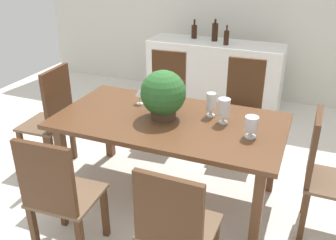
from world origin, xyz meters
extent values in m
plane|color=silver|center=(0.00, 0.00, 0.00)|extent=(7.04, 7.04, 0.00)
cube|color=silver|center=(0.00, 2.60, 1.30)|extent=(6.40, 0.10, 2.60)
cube|color=brown|center=(0.00, -0.15, 0.74)|extent=(1.93, 1.03, 0.04)
cube|color=brown|center=(-0.85, -0.55, 0.36)|extent=(0.07, 0.07, 0.72)
cube|color=brown|center=(0.85, -0.55, 0.36)|extent=(0.07, 0.07, 0.72)
cube|color=brown|center=(-0.85, 0.25, 0.36)|extent=(0.07, 0.07, 0.72)
cube|color=brown|center=(0.85, 0.25, 0.36)|extent=(0.07, 0.07, 0.72)
cube|color=#4C2D19|center=(-0.60, 0.54, 0.23)|extent=(0.05, 0.05, 0.45)
cube|color=#4C2D19|center=(-0.25, 0.57, 0.23)|extent=(0.05, 0.05, 0.45)
cube|color=#4C2D19|center=(-0.62, 0.92, 0.23)|extent=(0.05, 0.05, 0.45)
cube|color=#4C2D19|center=(-0.27, 0.94, 0.23)|extent=(0.05, 0.05, 0.45)
cube|color=brown|center=(-0.43, 0.74, 0.46)|extent=(0.46, 0.48, 0.03)
cube|color=#4C2D19|center=(-0.45, 0.95, 0.75)|extent=(0.40, 0.07, 0.56)
cube|color=#4C2D19|center=(0.24, -0.86, 0.23)|extent=(0.04, 0.04, 0.45)
cube|color=brown|center=(0.43, -1.04, 0.46)|extent=(0.47, 0.44, 0.03)
cube|color=#4C2D19|center=(0.43, -1.24, 0.72)|extent=(0.42, 0.05, 0.49)
cube|color=#4C2D19|center=(-0.25, -0.85, 0.23)|extent=(0.05, 0.05, 0.45)
cube|color=#4C2D19|center=(-0.64, -0.88, 0.23)|extent=(0.05, 0.05, 0.45)
cube|color=#4C2D19|center=(-0.62, -1.23, 0.23)|extent=(0.05, 0.05, 0.45)
cube|color=brown|center=(-0.43, -1.04, 0.46)|extent=(0.48, 0.46, 0.03)
cube|color=#4C2D19|center=(-0.42, -1.24, 0.73)|extent=(0.42, 0.06, 0.51)
cube|color=#4C2D19|center=(1.18, -0.33, 0.23)|extent=(0.04, 0.04, 0.45)
cube|color=#4C2D19|center=(1.18, 0.03, 0.23)|extent=(0.04, 0.04, 0.45)
cube|color=brown|center=(1.35, -0.15, 0.46)|extent=(0.41, 0.43, 0.03)
cube|color=#4C2D19|center=(1.16, -0.15, 0.74)|extent=(0.04, 0.40, 0.53)
cube|color=#4C2D19|center=(0.27, 0.54, 0.23)|extent=(0.05, 0.05, 0.45)
cube|color=#4C2D19|center=(0.62, 0.56, 0.23)|extent=(0.05, 0.05, 0.45)
cube|color=#4C2D19|center=(0.25, 0.92, 0.23)|extent=(0.05, 0.05, 0.45)
cube|color=#4C2D19|center=(0.60, 0.94, 0.23)|extent=(0.05, 0.05, 0.45)
cube|color=brown|center=(0.43, 0.74, 0.46)|extent=(0.44, 0.48, 0.03)
cube|color=#4C2D19|center=(0.42, 0.95, 0.76)|extent=(0.39, 0.06, 0.57)
cube|color=#4C2D19|center=(-1.53, 0.02, 0.23)|extent=(0.05, 0.05, 0.45)
cube|color=#4C2D19|center=(-1.51, -0.34, 0.23)|extent=(0.05, 0.05, 0.45)
cube|color=#4C2D19|center=(-1.18, 0.04, 0.23)|extent=(0.05, 0.05, 0.45)
cube|color=#4C2D19|center=(-1.16, -0.33, 0.23)|extent=(0.05, 0.05, 0.45)
cube|color=brown|center=(-1.35, -0.15, 0.46)|extent=(0.45, 0.47, 0.03)
cube|color=#4C2D19|center=(-1.15, -0.14, 0.77)|extent=(0.06, 0.41, 0.59)
cylinder|color=#4C3828|center=(-0.06, -0.14, 0.80)|extent=(0.22, 0.22, 0.08)
sphere|color=#2D662D|center=(-0.06, -0.14, 0.98)|extent=(0.38, 0.38, 0.38)
sphere|color=#DB9EB2|center=(-0.15, 0.01, 0.95)|extent=(0.05, 0.05, 0.05)
sphere|color=#DB9EB2|center=(-0.10, 0.00, 1.08)|extent=(0.04, 0.04, 0.04)
sphere|color=#DB9EB2|center=(-0.20, -0.13, 0.94)|extent=(0.04, 0.04, 0.04)
sphere|color=#DB9EB2|center=(-0.21, -0.08, 0.99)|extent=(0.05, 0.05, 0.05)
cylinder|color=silver|center=(0.70, -0.22, 0.77)|extent=(0.09, 0.09, 0.01)
cylinder|color=silver|center=(0.70, -0.22, 0.80)|extent=(0.03, 0.03, 0.05)
cylinder|color=silver|center=(0.70, -0.22, 0.88)|extent=(0.11, 0.11, 0.11)
cylinder|color=silver|center=(0.30, 0.04, 0.77)|extent=(0.07, 0.07, 0.01)
cylinder|color=silver|center=(0.30, 0.04, 0.80)|extent=(0.03, 0.03, 0.05)
cylinder|color=silver|center=(0.30, 0.04, 0.89)|extent=(0.08, 0.08, 0.15)
cylinder|color=silver|center=(0.44, -0.05, 0.77)|extent=(0.07, 0.07, 0.01)
cylinder|color=silver|center=(0.44, -0.05, 0.80)|extent=(0.02, 0.02, 0.05)
cylinder|color=silver|center=(0.44, -0.05, 0.90)|extent=(0.10, 0.10, 0.15)
cylinder|color=silver|center=(-0.38, 0.06, 0.76)|extent=(0.06, 0.06, 0.00)
cylinder|color=silver|center=(-0.38, 0.06, 0.80)|extent=(0.01, 0.01, 0.08)
cone|color=silver|center=(-0.38, 0.06, 0.88)|extent=(0.08, 0.08, 0.07)
cube|color=white|center=(-0.18, 1.94, 0.46)|extent=(1.79, 0.54, 0.93)
cylinder|color=black|center=(-0.03, 1.86, 1.02)|extent=(0.07, 0.07, 0.18)
cylinder|color=black|center=(-0.03, 1.86, 1.14)|extent=(0.02, 0.02, 0.07)
cylinder|color=black|center=(-0.52, 2.05, 1.02)|extent=(0.08, 0.08, 0.18)
cylinder|color=black|center=(-0.52, 2.05, 1.14)|extent=(0.03, 0.03, 0.08)
cylinder|color=black|center=(-0.22, 2.01, 1.05)|extent=(0.08, 0.08, 0.23)
cylinder|color=black|center=(-0.22, 2.01, 1.19)|extent=(0.03, 0.03, 0.05)
camera|label=1|loc=(1.07, -2.81, 2.12)|focal=40.10mm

